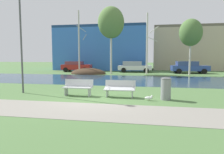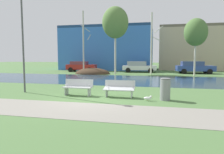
{
  "view_description": "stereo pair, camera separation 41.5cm",
  "coord_description": "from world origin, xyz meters",
  "px_view_note": "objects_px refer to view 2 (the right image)",
  "views": [
    {
      "loc": [
        2.78,
        -9.88,
        2.08
      ],
      "look_at": [
        0.6,
        1.48,
        0.98
      ],
      "focal_mm": 33.79,
      "sensor_mm": 36.0,
      "label": 1
    },
    {
      "loc": [
        3.18,
        -9.79,
        2.08
      ],
      "look_at": [
        0.6,
        1.48,
        0.98
      ],
      "focal_mm": 33.79,
      "sensor_mm": 36.0,
      "label": 2
    }
  ],
  "objects_px": {
    "seagull": "(148,98)",
    "parked_hatch_third_blue": "(194,67)",
    "bench_left": "(78,87)",
    "parked_sedan_second_white": "(139,67)",
    "bench_right": "(119,88)",
    "streetlamp": "(22,22)",
    "trash_bin": "(165,89)",
    "parked_van_nearest_red": "(81,66)"
  },
  "relations": [
    {
      "from": "bench_right",
      "to": "seagull",
      "type": "distance_m",
      "value": 1.66
    },
    {
      "from": "bench_right",
      "to": "streetlamp",
      "type": "height_order",
      "value": "streetlamp"
    },
    {
      "from": "streetlamp",
      "to": "parked_sedan_second_white",
      "type": "relative_size",
      "value": 1.33
    },
    {
      "from": "bench_left",
      "to": "streetlamp",
      "type": "height_order",
      "value": "streetlamp"
    },
    {
      "from": "parked_van_nearest_red",
      "to": "trash_bin",
      "type": "bearing_deg",
      "value": -57.89
    },
    {
      "from": "trash_bin",
      "to": "parked_hatch_third_blue",
      "type": "relative_size",
      "value": 0.23
    },
    {
      "from": "parked_van_nearest_red",
      "to": "parked_hatch_third_blue",
      "type": "bearing_deg",
      "value": -0.64
    },
    {
      "from": "streetlamp",
      "to": "parked_van_nearest_red",
      "type": "height_order",
      "value": "streetlamp"
    },
    {
      "from": "seagull",
      "to": "parked_van_nearest_red",
      "type": "distance_m",
      "value": 21.11
    },
    {
      "from": "trash_bin",
      "to": "bench_left",
      "type": "bearing_deg",
      "value": 176.78
    },
    {
      "from": "bench_left",
      "to": "streetlamp",
      "type": "xyz_separation_m",
      "value": [
        -3.45,
        0.24,
        3.59
      ]
    },
    {
      "from": "bench_left",
      "to": "parked_sedan_second_white",
      "type": "bearing_deg",
      "value": 85.44
    },
    {
      "from": "trash_bin",
      "to": "parked_van_nearest_red",
      "type": "relative_size",
      "value": 0.25
    },
    {
      "from": "bench_right",
      "to": "streetlamp",
      "type": "relative_size",
      "value": 0.26
    },
    {
      "from": "trash_bin",
      "to": "parked_van_nearest_red",
      "type": "xyz_separation_m",
      "value": [
        -11.27,
        17.96,
        0.23
      ]
    },
    {
      "from": "bench_right",
      "to": "parked_van_nearest_red",
      "type": "distance_m",
      "value": 19.85
    },
    {
      "from": "trash_bin",
      "to": "streetlamp",
      "type": "distance_m",
      "value": 8.78
    },
    {
      "from": "bench_right",
      "to": "streetlamp",
      "type": "distance_m",
      "value": 6.77
    },
    {
      "from": "trash_bin",
      "to": "parked_sedan_second_white",
      "type": "relative_size",
      "value": 0.23
    },
    {
      "from": "streetlamp",
      "to": "parked_van_nearest_red",
      "type": "distance_m",
      "value": 18.06
    },
    {
      "from": "seagull",
      "to": "parked_van_nearest_red",
      "type": "height_order",
      "value": "parked_van_nearest_red"
    },
    {
      "from": "bench_right",
      "to": "parked_hatch_third_blue",
      "type": "relative_size",
      "value": 0.34
    },
    {
      "from": "bench_right",
      "to": "seagull",
      "type": "height_order",
      "value": "bench_right"
    },
    {
      "from": "streetlamp",
      "to": "parked_van_nearest_red",
      "type": "relative_size",
      "value": 1.46
    },
    {
      "from": "streetlamp",
      "to": "parked_hatch_third_blue",
      "type": "distance_m",
      "value": 21.28
    },
    {
      "from": "bench_left",
      "to": "bench_right",
      "type": "bearing_deg",
      "value": 0.0
    },
    {
      "from": "bench_left",
      "to": "bench_right",
      "type": "relative_size",
      "value": 1.0
    },
    {
      "from": "seagull",
      "to": "parked_hatch_third_blue",
      "type": "relative_size",
      "value": 0.09
    },
    {
      "from": "parked_van_nearest_red",
      "to": "parked_sedan_second_white",
      "type": "bearing_deg",
      "value": 3.21
    },
    {
      "from": "parked_sedan_second_white",
      "to": "parked_hatch_third_blue",
      "type": "xyz_separation_m",
      "value": [
        7.07,
        -0.63,
        0.02
      ]
    },
    {
      "from": "parked_van_nearest_red",
      "to": "seagull",
      "type": "bearing_deg",
      "value": -60.22
    },
    {
      "from": "parked_van_nearest_red",
      "to": "bench_right",
      "type": "bearing_deg",
      "value": -63.12
    },
    {
      "from": "streetlamp",
      "to": "bench_left",
      "type": "bearing_deg",
      "value": -3.96
    },
    {
      "from": "trash_bin",
      "to": "streetlamp",
      "type": "relative_size",
      "value": 0.17
    },
    {
      "from": "trash_bin",
      "to": "seagull",
      "type": "bearing_deg",
      "value": -156.35
    },
    {
      "from": "streetlamp",
      "to": "trash_bin",
      "type": "bearing_deg",
      "value": -3.54
    },
    {
      "from": "bench_left",
      "to": "bench_right",
      "type": "distance_m",
      "value": 2.28
    },
    {
      "from": "streetlamp",
      "to": "parked_hatch_third_blue",
      "type": "bearing_deg",
      "value": 55.32
    },
    {
      "from": "streetlamp",
      "to": "parked_van_nearest_red",
      "type": "bearing_deg",
      "value": 100.51
    },
    {
      "from": "bench_left",
      "to": "streetlamp",
      "type": "relative_size",
      "value": 0.26
    },
    {
      "from": "bench_left",
      "to": "parked_sedan_second_white",
      "type": "xyz_separation_m",
      "value": [
        1.45,
        18.16,
        0.31
      ]
    },
    {
      "from": "streetlamp",
      "to": "parked_sedan_second_white",
      "type": "xyz_separation_m",
      "value": [
        4.9,
        17.92,
        -3.28
      ]
    }
  ]
}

